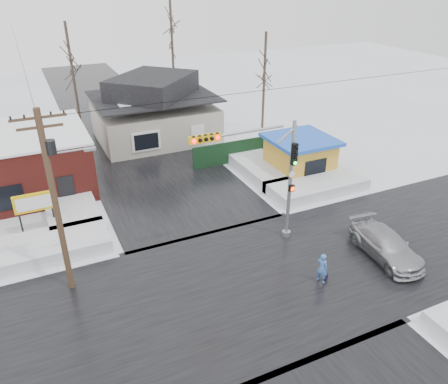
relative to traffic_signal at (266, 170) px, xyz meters
name	(u,v)px	position (x,y,z in m)	size (l,w,h in m)	color
ground	(250,284)	(-2.43, -2.97, -4.54)	(120.00, 120.00, 0.00)	white
road_ns	(250,284)	(-2.43, -2.97, -4.53)	(10.00, 120.00, 0.02)	black
road_ew	(250,284)	(-2.43, -2.97, -4.53)	(120.00, 10.00, 0.02)	black
snowbank_nw	(43,248)	(-11.43, 4.03, -4.14)	(7.00, 3.00, 0.80)	white
snowbank_ne	(317,186)	(6.57, 4.03, -4.14)	(7.00, 3.00, 0.80)	white
snowbank_nside_w	(69,201)	(-9.43, 9.03, -4.14)	(3.00, 8.00, 0.80)	white
snowbank_nside_e	(257,165)	(4.57, 9.03, -4.14)	(3.00, 8.00, 0.80)	white
traffic_signal	(266,170)	(0.00, 0.00, 0.00)	(6.05, 0.68, 7.00)	gray
utility_pole	(55,194)	(-10.36, 0.53, 0.57)	(3.15, 0.44, 9.00)	#382619
marquee_sign	(34,204)	(-11.43, 6.53, -2.62)	(2.20, 0.21, 2.55)	black
house	(154,111)	(-0.43, 19.03, -1.92)	(10.40, 8.40, 5.76)	#AEAA9D
kiosk	(300,156)	(7.07, 7.03, -3.08)	(4.60, 4.60, 2.88)	gold
fence	(240,151)	(4.07, 11.03, -3.64)	(8.00, 0.12, 1.80)	black
tree_far_left	(69,46)	(-6.43, 23.03, 3.41)	(3.00, 3.00, 10.00)	#332821
tree_far_mid	(171,19)	(3.57, 25.03, 5.00)	(3.00, 3.00, 12.00)	#332821
tree_far_right	(265,53)	(9.57, 17.03, 2.62)	(3.00, 3.00, 9.00)	#332821
pedestrian	(322,268)	(0.87, -4.28, -3.72)	(0.60, 0.39, 1.64)	#406CB3
car	(386,245)	(5.27, -3.97, -3.83)	(1.98, 4.87, 1.41)	#A3A6AA
shopping_bag	(325,278)	(1.13, -4.31, -4.36)	(0.28, 0.12, 0.35)	black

